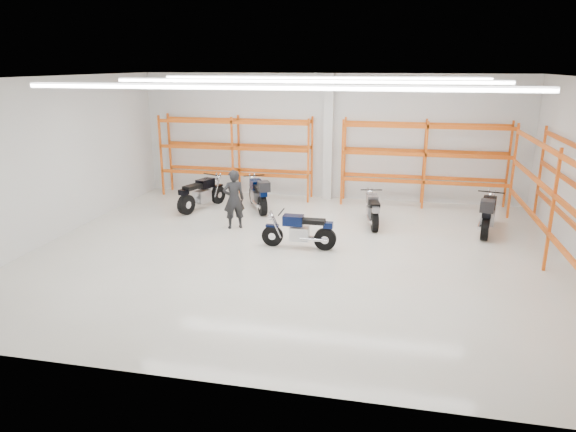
% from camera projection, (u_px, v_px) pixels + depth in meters
% --- Properties ---
extents(ground, '(14.00, 14.00, 0.00)m').
position_uv_depth(ground, '(298.00, 252.00, 13.66)').
color(ground, beige).
rests_on(ground, ground).
extents(room_shell, '(14.02, 12.02, 4.51)m').
position_uv_depth(room_shell, '(299.00, 128.00, 12.75)').
color(room_shell, silver).
rests_on(room_shell, ground).
extents(motorcycle_main, '(2.05, 0.68, 1.01)m').
position_uv_depth(motorcycle_main, '(302.00, 232.00, 13.84)').
color(motorcycle_main, black).
rests_on(motorcycle_main, ground).
extents(motorcycle_back_a, '(1.08, 2.20, 1.13)m').
position_uv_depth(motorcycle_back_a, '(200.00, 195.00, 17.50)').
color(motorcycle_back_a, black).
rests_on(motorcycle_back_a, ground).
extents(motorcycle_back_b, '(1.29, 2.16, 1.19)m').
position_uv_depth(motorcycle_back_b, '(259.00, 194.00, 17.35)').
color(motorcycle_back_b, black).
rests_on(motorcycle_back_b, ground).
extents(motorcycle_back_c, '(0.67, 2.04, 1.00)m').
position_uv_depth(motorcycle_back_c, '(373.00, 211.00, 15.81)').
color(motorcycle_back_c, black).
rests_on(motorcycle_back_c, ground).
extents(motorcycle_back_d, '(0.93, 2.36, 1.22)m').
position_uv_depth(motorcycle_back_d, '(487.00, 215.00, 14.98)').
color(motorcycle_back_d, black).
rests_on(motorcycle_back_d, ground).
extents(standing_man, '(0.78, 0.70, 1.80)m').
position_uv_depth(standing_man, '(234.00, 199.00, 15.43)').
color(standing_man, black).
rests_on(standing_man, ground).
extents(structural_column, '(0.32, 0.32, 4.50)m').
position_uv_depth(structural_column, '(328.00, 138.00, 18.48)').
color(structural_column, white).
rests_on(structural_column, ground).
extents(pallet_racking_back_left, '(5.67, 0.87, 3.00)m').
position_uv_depth(pallet_racking_back_left, '(236.00, 149.00, 18.96)').
color(pallet_racking_back_left, '#D55012').
rests_on(pallet_racking_back_left, ground).
extents(pallet_racking_back_right, '(5.67, 0.87, 3.00)m').
position_uv_depth(pallet_racking_back_right, '(425.00, 156.00, 17.62)').
color(pallet_racking_back_right, '#D55012').
rests_on(pallet_racking_back_right, ground).
extents(pallet_racking_side, '(0.87, 9.07, 3.00)m').
position_uv_depth(pallet_racking_side, '(573.00, 199.00, 11.87)').
color(pallet_racking_side, '#D55012').
rests_on(pallet_racking_side, ground).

